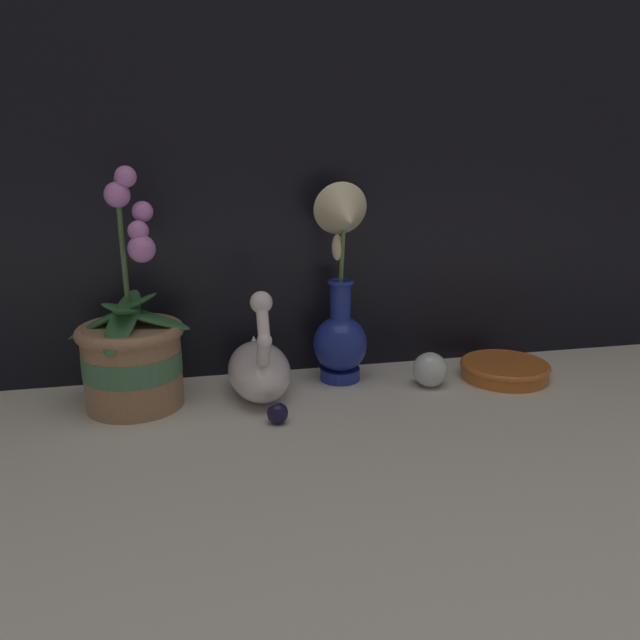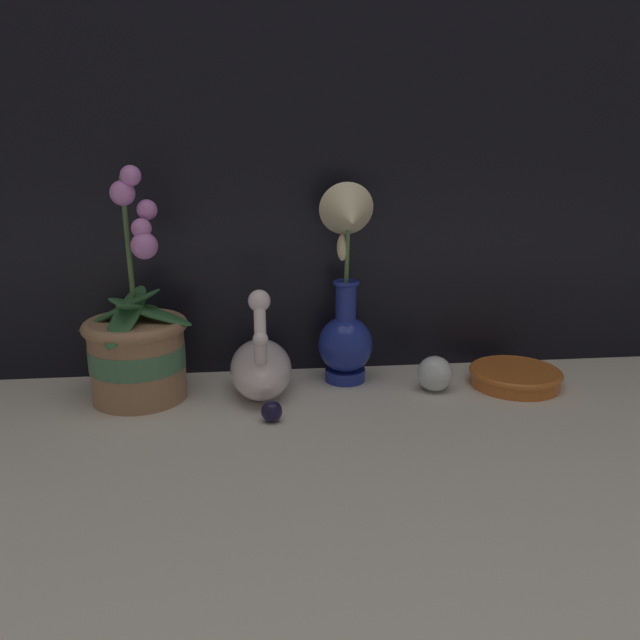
{
  "view_description": "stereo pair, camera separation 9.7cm",
  "coord_description": "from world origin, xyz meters",
  "px_view_note": "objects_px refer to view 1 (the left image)",
  "views": [
    {
      "loc": [
        -0.22,
        -0.77,
        0.4
      ],
      "look_at": [
        -0.03,
        0.14,
        0.13
      ],
      "focal_mm": 35.0,
      "sensor_mm": 36.0,
      "label": 1
    },
    {
      "loc": [
        -0.13,
        -0.79,
        0.4
      ],
      "look_at": [
        -0.03,
        0.14,
        0.13
      ],
      "focal_mm": 35.0,
      "sensor_mm": 36.0,
      "label": 2
    }
  ],
  "objects_px": {
    "glass_sphere": "(430,370)",
    "amber_dish": "(505,369)",
    "swan_figurine": "(259,367)",
    "blue_vase": "(342,300)",
    "orchid_potted_plant": "(132,352)"
  },
  "relations": [
    {
      "from": "swan_figurine",
      "to": "blue_vase",
      "type": "height_order",
      "value": "blue_vase"
    },
    {
      "from": "swan_figurine",
      "to": "blue_vase",
      "type": "relative_size",
      "value": 0.58
    },
    {
      "from": "glass_sphere",
      "to": "amber_dish",
      "type": "height_order",
      "value": "glass_sphere"
    },
    {
      "from": "amber_dish",
      "to": "swan_figurine",
      "type": "bearing_deg",
      "value": 178.68
    },
    {
      "from": "orchid_potted_plant",
      "to": "swan_figurine",
      "type": "xyz_separation_m",
      "value": [
        0.19,
        -0.0,
        -0.04
      ]
    },
    {
      "from": "orchid_potted_plant",
      "to": "blue_vase",
      "type": "bearing_deg",
      "value": 5.59
    },
    {
      "from": "swan_figurine",
      "to": "glass_sphere",
      "type": "xyz_separation_m",
      "value": [
        0.29,
        -0.02,
        -0.02
      ]
    },
    {
      "from": "amber_dish",
      "to": "blue_vase",
      "type": "bearing_deg",
      "value": 171.19
    },
    {
      "from": "swan_figurine",
      "to": "glass_sphere",
      "type": "height_order",
      "value": "swan_figurine"
    },
    {
      "from": "swan_figurine",
      "to": "glass_sphere",
      "type": "bearing_deg",
      "value": -3.85
    },
    {
      "from": "blue_vase",
      "to": "amber_dish",
      "type": "relative_size",
      "value": 2.19
    },
    {
      "from": "swan_figurine",
      "to": "blue_vase",
      "type": "xyz_separation_m",
      "value": [
        0.15,
        0.03,
        0.1
      ]
    },
    {
      "from": "glass_sphere",
      "to": "amber_dish",
      "type": "relative_size",
      "value": 0.38
    },
    {
      "from": "swan_figurine",
      "to": "amber_dish",
      "type": "distance_m",
      "value": 0.43
    },
    {
      "from": "orchid_potted_plant",
      "to": "swan_figurine",
      "type": "relative_size",
      "value": 1.88
    }
  ]
}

